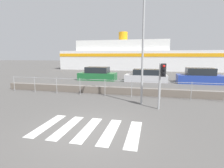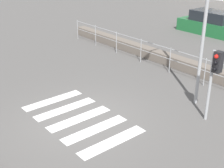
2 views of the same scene
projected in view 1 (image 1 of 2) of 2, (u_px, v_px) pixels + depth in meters
The scene contains 10 objects.
ground_plane at pixel (90, 129), 6.85m from camera, with size 160.00×160.00×0.00m, color #565451.
crosswalk at pixel (88, 129), 6.87m from camera, with size 4.05×2.40×0.01m.
seawall at pixel (120, 91), 13.05m from camera, with size 18.99×0.55×0.51m.
harbor_fence at pixel (118, 85), 12.12m from camera, with size 17.13×0.04×1.22m.
traffic_light_far at pixel (162, 76), 9.09m from camera, with size 0.34×0.32×2.45m.
streetlamp at pixel (143, 31), 9.44m from camera, with size 0.32×1.34×6.77m.
ferry_boat at pixel (138, 57), 35.90m from camera, with size 32.22×8.30×7.56m.
parked_car_green at pixel (97, 74), 20.48m from camera, with size 4.37×1.86×1.52m.
parked_car_silver at pixel (146, 76), 19.24m from camera, with size 4.58×1.75×1.35m.
parked_car_blue at pixel (200, 77), 18.00m from camera, with size 4.47×1.84×1.58m.
Camera 1 is at (2.30, -6.10, 2.88)m, focal length 28.00 mm.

